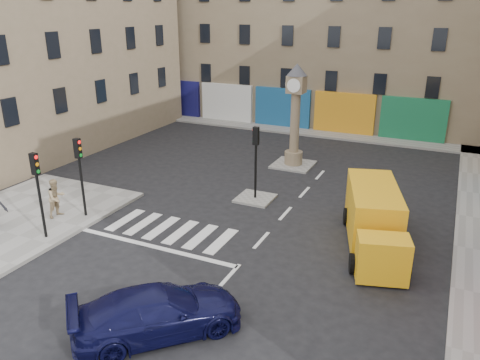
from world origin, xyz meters
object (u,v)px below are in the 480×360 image
Objects in this scene: traffic_light_left_near at (37,182)px; traffic_light_island at (256,151)px; navy_sedan at (158,312)px; traffic_light_left_far at (80,165)px; pedestrian_tan at (56,198)px; clock_pillar at (295,109)px; yellow_van at (374,219)px.

traffic_light_left_near is 10.03m from traffic_light_island.
navy_sedan is at bearing -21.22° from traffic_light_left_near.
traffic_light_left_far is 1.00× the size of traffic_light_island.
pedestrian_tan is at bearing 120.93° from traffic_light_left_near.
clock_pillar is (0.00, 6.00, 0.96)m from traffic_light_island.
traffic_light_island is at bearing -90.00° from clock_pillar.
traffic_light_left_far reaches higher than navy_sedan.
traffic_light_island is (6.30, 5.40, -0.03)m from traffic_light_left_far.
yellow_van is (12.59, 5.46, -1.48)m from traffic_light_left_near.
clock_pillar is (6.30, 11.40, 0.93)m from traffic_light_left_far.
clock_pillar is 14.30m from pedestrian_tan.
traffic_light_left_near is 2.40m from traffic_light_left_far.
traffic_light_left_far is at bearing 9.71° from navy_sedan.
pedestrian_tan is at bearing 16.04° from navy_sedan.
traffic_light_left_far is 13.05m from clock_pillar.
yellow_van is at bearing -68.38° from pedestrian_tan.
navy_sedan is (1.46, -10.81, -1.86)m from traffic_light_island.
traffic_light_left_near is 1.00× the size of traffic_light_island.
traffic_light_left_near is at bearing 23.38° from navy_sedan.
traffic_light_island reaches higher than pedestrian_tan.
navy_sedan is (1.46, -16.81, -2.81)m from clock_pillar.
traffic_light_left_far is at bearing -118.94° from clock_pillar.
pedestrian_tan is at bearing -121.59° from clock_pillar.
traffic_light_left_far is at bearing -54.24° from pedestrian_tan.
yellow_van is at bearing 23.46° from traffic_light_left_near.
pedestrian_tan reaches higher than navy_sedan.
traffic_light_left_far is (0.00, 2.40, 0.00)m from traffic_light_left_near.
traffic_light_left_far reaches higher than yellow_van.
traffic_light_left_far is at bearing 177.61° from yellow_van.
traffic_light_island is 9.63m from pedestrian_tan.
clock_pillar is (6.30, 13.80, 0.93)m from traffic_light_left_near.
pedestrian_tan is (-1.08, 1.80, -1.56)m from traffic_light_left_near.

